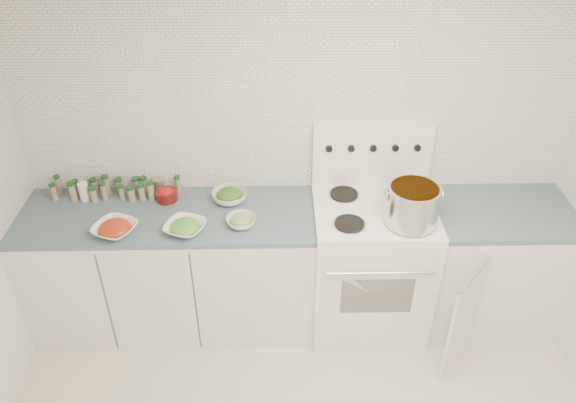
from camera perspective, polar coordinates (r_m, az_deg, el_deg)
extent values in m
cube|color=white|center=(3.60, 0.92, 6.38)|extent=(3.50, 0.02, 2.50)
cube|color=white|center=(3.86, -11.44, -6.91)|extent=(1.85, 0.62, 0.86)
cube|color=slate|center=(3.59, -12.25, -1.49)|extent=(1.85, 0.62, 0.03)
cube|color=white|center=(3.82, 8.25, -6.56)|extent=(0.76, 0.65, 0.92)
cube|color=black|center=(3.56, 9.02, -9.43)|extent=(0.45, 0.01, 0.28)
cylinder|color=silver|center=(3.38, 9.45, -7.21)|extent=(0.65, 0.02, 0.02)
cube|color=white|center=(3.53, 8.86, -0.83)|extent=(0.76, 0.65, 0.01)
cube|color=white|center=(3.66, 8.48, 4.66)|extent=(0.76, 0.06, 0.43)
cylinder|color=silver|center=(3.37, 6.25, -2.30)|extent=(0.21, 0.21, 0.01)
cylinder|color=black|center=(3.37, 6.26, -2.22)|extent=(0.18, 0.18, 0.01)
cylinder|color=silver|center=(3.44, 12.22, -2.19)|extent=(0.21, 0.21, 0.01)
cylinder|color=black|center=(3.43, 12.24, -2.11)|extent=(0.18, 0.18, 0.01)
cylinder|color=silver|center=(3.63, 5.70, 0.71)|extent=(0.21, 0.21, 0.01)
cylinder|color=black|center=(3.63, 5.71, 0.79)|extent=(0.18, 0.18, 0.01)
cylinder|color=silver|center=(3.69, 11.26, 0.76)|extent=(0.21, 0.21, 0.01)
cylinder|color=black|center=(3.69, 11.27, 0.84)|extent=(0.18, 0.18, 0.01)
cylinder|color=black|center=(3.56, 4.19, 5.40)|extent=(0.04, 0.02, 0.04)
cylinder|color=black|center=(3.58, 6.43, 5.40)|extent=(0.04, 0.02, 0.04)
cylinder|color=black|center=(3.60, 8.66, 5.39)|extent=(0.04, 0.02, 0.04)
cylinder|color=black|center=(3.62, 10.85, 5.38)|extent=(0.04, 0.02, 0.04)
cylinder|color=black|center=(3.65, 13.01, 5.36)|extent=(0.04, 0.02, 0.04)
cube|color=white|center=(4.06, 19.83, -6.24)|extent=(0.89, 0.62, 0.86)
cube|color=slate|center=(3.80, 21.13, -1.05)|extent=(0.89, 0.62, 0.03)
cube|color=white|center=(3.65, 17.49, -11.17)|extent=(0.28, 0.31, 0.70)
cylinder|color=silver|center=(3.37, 12.53, -0.32)|extent=(0.31, 0.31, 0.24)
cylinder|color=#C5741B|center=(3.31, 12.75, 1.16)|extent=(0.28, 0.28, 0.03)
torus|color=silver|center=(3.30, 9.96, 0.67)|extent=(0.01, 0.08, 0.08)
torus|color=silver|center=(3.37, 15.33, 0.71)|extent=(0.01, 0.08, 0.08)
imported|color=white|center=(3.48, -17.18, -2.71)|extent=(0.32, 0.32, 0.06)
ellipsoid|color=#AC2D0E|center=(3.47, -17.21, -2.55)|extent=(0.18, 0.18, 0.08)
imported|color=white|center=(3.39, -10.40, -2.64)|extent=(0.30, 0.30, 0.06)
ellipsoid|color=#408E2E|center=(3.38, -10.42, -2.48)|extent=(0.17, 0.17, 0.08)
imported|color=white|center=(3.62, -5.94, 0.51)|extent=(0.28, 0.28, 0.07)
ellipsoid|color=#274F16|center=(3.61, -5.96, 0.77)|extent=(0.16, 0.16, 0.07)
imported|color=white|center=(3.40, -4.77, -2.04)|extent=(0.19, 0.19, 0.06)
ellipsoid|color=#315421|center=(3.39, -4.78, -1.83)|extent=(0.13, 0.13, 0.06)
cylinder|color=#520E0F|center=(3.69, -12.23, 0.60)|extent=(0.14, 0.14, 0.07)
ellipsoid|color=red|center=(3.68, -12.27, 0.91)|extent=(0.10, 0.10, 0.05)
cylinder|color=white|center=(3.82, -20.02, 0.95)|extent=(0.08, 0.08, 0.13)
cylinder|color=gray|center=(3.78, -13.01, 1.61)|extent=(0.08, 0.08, 0.10)
cylinder|color=gray|center=(3.96, -22.25, 1.54)|extent=(0.04, 0.04, 0.11)
cylinder|color=#13421E|center=(3.93, -22.46, 2.35)|extent=(0.04, 0.04, 0.02)
cylinder|color=gray|center=(3.91, -20.69, 1.27)|extent=(0.04, 0.04, 0.09)
cylinder|color=#13421E|center=(3.89, -20.85, 1.93)|extent=(0.04, 0.04, 0.02)
cylinder|color=gray|center=(3.89, -19.08, 1.44)|extent=(0.05, 0.05, 0.09)
cylinder|color=#13421E|center=(3.87, -19.22, 2.10)|extent=(0.05, 0.05, 0.02)
cylinder|color=gray|center=(3.85, -17.96, 1.54)|extent=(0.04, 0.04, 0.12)
cylinder|color=#13421E|center=(3.81, -18.14, 2.40)|extent=(0.05, 0.05, 0.02)
cylinder|color=gray|center=(3.85, -16.76, 1.48)|extent=(0.05, 0.05, 0.09)
cylinder|color=#13421E|center=(3.82, -16.88, 2.13)|extent=(0.05, 0.05, 0.02)
cylinder|color=gray|center=(3.81, -15.09, 1.53)|extent=(0.04, 0.04, 0.09)
cylinder|color=#13421E|center=(3.78, -15.22, 2.24)|extent=(0.05, 0.05, 0.02)
cylinder|color=gray|center=(3.78, -14.37, 1.51)|extent=(0.04, 0.04, 0.10)
cylinder|color=#13421E|center=(3.75, -14.51, 2.30)|extent=(0.05, 0.05, 0.02)
cylinder|color=gray|center=(3.76, -11.10, 1.67)|extent=(0.04, 0.04, 0.10)
cylinder|color=#13421E|center=(3.72, -11.19, 2.43)|extent=(0.04, 0.04, 0.02)
cylinder|color=gray|center=(3.90, -22.68, 0.79)|extent=(0.04, 0.04, 0.10)
cylinder|color=#13421E|center=(3.87, -22.87, 1.54)|extent=(0.04, 0.04, 0.02)
cylinder|color=gray|center=(3.85, -21.01, 0.84)|extent=(0.05, 0.05, 0.12)
cylinder|color=#13421E|center=(3.81, -21.21, 1.69)|extent=(0.05, 0.05, 0.02)
cylinder|color=gray|center=(3.79, -19.14, 0.56)|extent=(0.04, 0.04, 0.09)
cylinder|color=#13421E|center=(3.76, -19.30, 1.27)|extent=(0.05, 0.05, 0.02)
cylinder|color=gray|center=(3.79, -18.19, 0.91)|extent=(0.04, 0.04, 0.11)
cylinder|color=#13421E|center=(3.76, -18.36, 1.72)|extent=(0.04, 0.04, 0.02)
cylinder|color=gray|center=(3.76, -16.51, 0.81)|extent=(0.04, 0.04, 0.09)
cylinder|color=#13421E|center=(3.74, -16.65, 1.51)|extent=(0.04, 0.04, 0.02)
cylinder|color=gray|center=(3.73, -15.62, 0.63)|extent=(0.05, 0.05, 0.09)
cylinder|color=#13421E|center=(3.70, -15.74, 1.33)|extent=(0.05, 0.05, 0.02)
cylinder|color=gray|center=(3.70, -13.75, 0.95)|extent=(0.04, 0.04, 0.12)
cylinder|color=#13421E|center=(3.67, -13.89, 1.84)|extent=(0.04, 0.04, 0.02)
cylinder|color=gray|center=(3.72, -14.64, 0.81)|extent=(0.04, 0.04, 0.10)
cylinder|color=#13421E|center=(3.69, -14.77, 1.59)|extent=(0.04, 0.04, 0.02)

